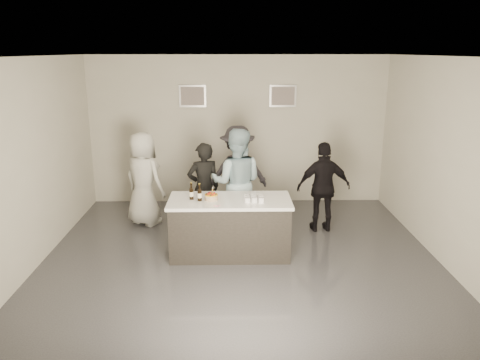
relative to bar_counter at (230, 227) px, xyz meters
The scene contains 19 objects.
floor 0.57m from the bar_counter, 63.35° to the right, with size 6.00×6.00×0.00m, color #3D3D42.
ceiling 2.57m from the bar_counter, 63.35° to the right, with size 6.00×6.00×0.00m, color white.
wall_back 2.89m from the bar_counter, 86.61° to the left, with size 6.00×0.04×3.00m, color beige.
wall_front 3.48m from the bar_counter, 87.26° to the right, with size 6.00×0.04×3.00m, color beige.
wall_left 3.05m from the bar_counter, behind, with size 0.04×6.00×3.00m, color beige.
wall_right 3.34m from the bar_counter, ahead, with size 0.04×6.00×3.00m, color beige.
picture_left 3.26m from the bar_counter, 105.61° to the left, with size 0.54×0.04×0.44m, color #B2B2B7.
picture_right 3.35m from the bar_counter, 68.25° to the left, with size 0.54×0.04×0.44m, color #B2B2B7.
bar_counter is the anchor object (origin of this frame).
cake 0.56m from the bar_counter, behind, with size 0.20×0.20×0.08m, color gold.
beer_bottle_a 0.82m from the bar_counter, behind, with size 0.07×0.07×0.26m, color black.
beer_bottle_b 0.74m from the bar_counter, behind, with size 0.07×0.07×0.26m, color black.
tumbler_cluster 0.61m from the bar_counter, 10.55° to the right, with size 0.30×0.30×0.08m, color orange.
candles 0.61m from the bar_counter, 127.59° to the right, with size 0.24×0.08×0.01m, color pink.
person_main_black 1.14m from the bar_counter, 114.56° to the left, with size 0.58×0.38×1.58m, color black.
person_main_blue 0.98m from the bar_counter, 82.37° to the left, with size 0.90×0.70×1.84m, color #9CBDCC.
person_guest_left 2.12m from the bar_counter, 138.53° to the left, with size 0.83×0.54×1.70m, color silver.
person_guest_right 1.93m from the bar_counter, 31.17° to the left, with size 0.93×0.39×1.58m, color black.
person_guest_back 1.78m from the bar_counter, 85.40° to the left, with size 1.13×0.65×1.75m, color #2F2C34.
Camera 1 is at (-0.12, -6.44, 3.08)m, focal length 35.00 mm.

